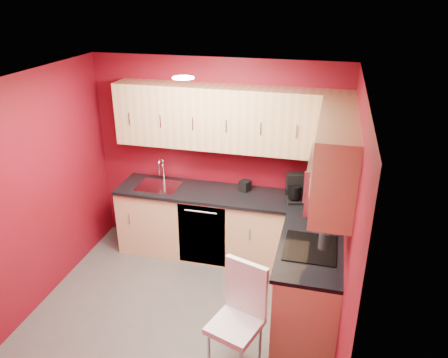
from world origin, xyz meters
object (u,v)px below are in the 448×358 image
at_px(microwave, 330,179).
at_px(coffee_maker, 295,189).
at_px(sink, 159,183).
at_px(paper_towel, 326,219).
at_px(dining_chair, 235,321).
at_px(napkin_holder, 245,186).

relative_size(microwave, coffee_maker, 2.35).
xyz_separation_m(sink, paper_towel, (2.11, -0.60, 0.09)).
distance_m(paper_towel, dining_chair, 1.44).
relative_size(sink, paper_towel, 2.04).
relative_size(coffee_maker, paper_towel, 1.27).
relative_size(sink, coffee_maker, 1.61).
bearing_deg(microwave, coffee_maker, 110.24).
bearing_deg(coffee_maker, napkin_holder, 151.32).
relative_size(sink, dining_chair, 0.50).
height_order(microwave, dining_chair, microwave).
xyz_separation_m(coffee_maker, paper_towel, (0.38, -0.59, -0.03)).
xyz_separation_m(napkin_holder, dining_chair, (0.30, -1.87, -0.46)).
relative_size(microwave, napkin_holder, 5.88).
relative_size(coffee_maker, dining_chair, 0.31).
distance_m(microwave, dining_chair, 1.53).
distance_m(sink, paper_towel, 2.19).
bearing_deg(dining_chair, napkin_holder, 117.81).
xyz_separation_m(microwave, paper_towel, (0.01, 0.40, -0.62)).
xyz_separation_m(microwave, napkin_holder, (-1.00, 1.13, -0.69)).
bearing_deg(paper_towel, coffee_maker, 122.69).
xyz_separation_m(coffee_maker, napkin_holder, (-0.63, 0.14, -0.10)).
relative_size(napkin_holder, paper_towel, 0.51).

